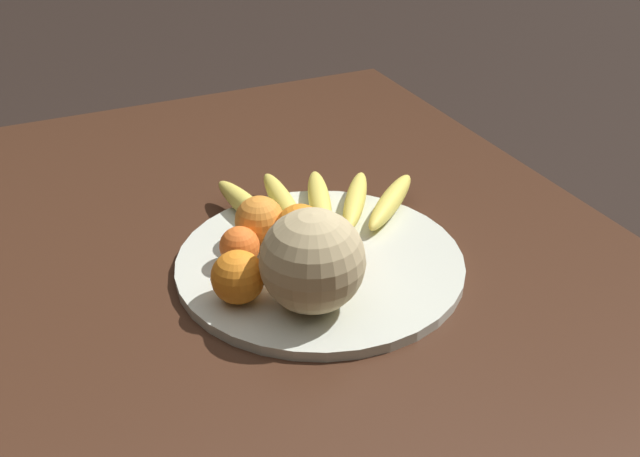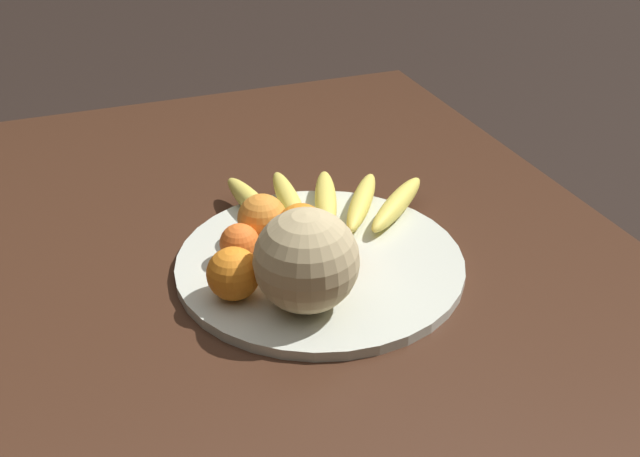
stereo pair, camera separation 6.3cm
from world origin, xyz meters
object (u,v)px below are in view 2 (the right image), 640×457
object	(u,v)px
banana_bunch	(323,203)
orange_back_right	(240,243)
fruit_bowl	(320,262)
orange_back_left	(262,218)
orange_front_right	(233,274)
kitchen_table	(307,319)
orange_front_left	(301,228)
orange_mid_center	(333,246)
melon	(306,261)

from	to	relation	value
banana_bunch	orange_back_right	distance (m)	0.18
orange_back_right	fruit_bowl	bearing A→B (deg)	71.83
orange_back_left	orange_front_right	bearing A→B (deg)	-31.89
kitchen_table	orange_back_left	size ratio (longest dim) A/B	19.79
orange_front_left	orange_back_right	distance (m)	0.09
banana_bunch	orange_front_right	bearing A→B (deg)	151.28
orange_front_right	orange_front_left	bearing A→B (deg)	122.20
orange_back_left	orange_back_right	distance (m)	0.06
kitchen_table	orange_back_right	bearing A→B (deg)	-106.66
kitchen_table	orange_back_right	xyz separation A→B (m)	(-0.03, -0.09, 0.14)
kitchen_table	orange_front_left	world-z (taller)	orange_front_left
banana_bunch	orange_back_right	world-z (taller)	orange_back_right
banana_bunch	orange_back_right	xyz separation A→B (m)	(0.09, -0.16, 0.01)
kitchen_table	orange_front_left	size ratio (longest dim) A/B	19.81
kitchen_table	orange_mid_center	distance (m)	0.15
fruit_bowl	orange_back_left	size ratio (longest dim) A/B	5.64
orange_front_right	banana_bunch	bearing A→B (deg)	131.70
melon	orange_back_left	size ratio (longest dim) A/B	1.86
orange_front_right	orange_back_right	world-z (taller)	orange_front_right
fruit_bowl	melon	distance (m)	0.13
banana_bunch	orange_back_left	distance (m)	0.12
melon	orange_back_right	size ratio (longest dim) A/B	2.39
orange_front_left	orange_mid_center	size ratio (longest dim) A/B	1.14
orange_mid_center	kitchen_table	bearing A→B (deg)	-139.36
melon	orange_front_left	bearing A→B (deg)	163.51
melon	orange_front_right	world-z (taller)	melon
fruit_bowl	banana_bunch	xyz separation A→B (m)	(-0.12, 0.05, 0.02)
orange_back_right	orange_front_right	bearing A→B (deg)	-20.51
fruit_bowl	orange_mid_center	xyz separation A→B (m)	(0.02, 0.01, 0.04)
kitchen_table	orange_front_right	world-z (taller)	orange_front_right
orange_front_right	fruit_bowl	bearing A→B (deg)	108.25
banana_bunch	orange_back_left	world-z (taller)	orange_back_left
orange_front_right	orange_back_right	bearing A→B (deg)	159.49
fruit_bowl	orange_front_right	xyz separation A→B (m)	(0.05, -0.14, 0.04)
fruit_bowl	orange_front_right	world-z (taller)	orange_front_right
kitchen_table	fruit_bowl	bearing A→B (deg)	64.48
fruit_bowl	orange_front_left	size ratio (longest dim) A/B	5.65
orange_front_left	orange_back_left	bearing A→B (deg)	-136.66
fruit_bowl	orange_back_left	world-z (taller)	orange_back_left
orange_back_right	orange_mid_center	bearing A→B (deg)	63.33
banana_bunch	orange_front_right	size ratio (longest dim) A/B	4.51
kitchen_table	orange_mid_center	world-z (taller)	orange_mid_center
orange_front_left	orange_back_right	world-z (taller)	orange_front_left
fruit_bowl	melon	size ratio (longest dim) A/B	3.03
fruit_bowl	orange_front_right	distance (m)	0.15
kitchen_table	orange_back_left	distance (m)	0.17
orange_front_right	kitchen_table	bearing A→B (deg)	114.09
kitchen_table	fruit_bowl	world-z (taller)	fruit_bowl
orange_mid_center	orange_front_left	bearing A→B (deg)	-153.26
banana_bunch	orange_front_left	xyz separation A→B (m)	(0.09, -0.07, 0.02)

